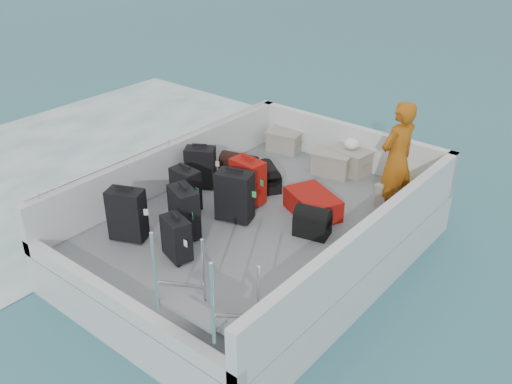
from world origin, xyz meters
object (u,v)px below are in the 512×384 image
(crate_1, at_px, (332,164))
(crate_3, at_px, (397,199))
(suitcase_0, at_px, (127,215))
(crate_0, at_px, (285,142))
(crate_2, at_px, (350,161))
(suitcase_1, at_px, (186,190))
(suitcase_3, at_px, (184,213))
(suitcase_6, at_px, (177,239))
(suitcase_4, at_px, (235,197))
(suitcase_8, at_px, (313,204))
(suitcase_5, at_px, (248,182))
(passenger, at_px, (397,159))
(suitcase_2, at_px, (201,168))

(crate_1, distance_m, crate_3, 1.40)
(suitcase_0, xyz_separation_m, crate_1, (1.02, 3.36, -0.18))
(crate_0, relative_size, crate_2, 0.90)
(suitcase_1, bearing_deg, suitcase_3, -41.77)
(suitcase_0, xyz_separation_m, suitcase_1, (0.02, 1.04, -0.04))
(suitcase_6, height_order, crate_1, suitcase_6)
(suitcase_4, distance_m, suitcase_8, 1.13)
(suitcase_5, distance_m, suitcase_6, 1.68)
(suitcase_1, relative_size, crate_1, 1.08)
(suitcase_0, relative_size, suitcase_3, 1.03)
(suitcase_1, relative_size, crate_0, 1.15)
(suitcase_1, relative_size, suitcase_8, 0.80)
(suitcase_1, relative_size, passenger, 0.39)
(suitcase_5, xyz_separation_m, crate_0, (-0.71, 1.86, -0.17))
(crate_1, distance_m, crate_2, 0.31)
(passenger, bearing_deg, suitcase_3, -21.57)
(crate_3, height_order, passenger, passenger)
(suitcase_0, distance_m, suitcase_4, 1.47)
(suitcase_2, xyz_separation_m, crate_3, (2.68, 1.29, -0.17))
(suitcase_1, height_order, crate_3, suitcase_1)
(crate_0, bearing_deg, suitcase_4, -69.26)
(crate_3, bearing_deg, suitcase_4, -133.25)
(crate_2, distance_m, passenger, 1.51)
(suitcase_1, height_order, passenger, passenger)
(suitcase_8, xyz_separation_m, crate_1, (-0.49, 1.28, 0.02))
(suitcase_6, relative_size, passenger, 0.34)
(suitcase_4, distance_m, crate_1, 2.12)
(crate_2, bearing_deg, crate_1, -125.13)
(suitcase_8, xyz_separation_m, crate_0, (-1.64, 1.53, 0.01))
(suitcase_0, xyz_separation_m, crate_2, (1.20, 3.62, -0.17))
(suitcase_0, distance_m, crate_2, 3.81)
(suitcase_0, xyz_separation_m, suitcase_2, (-0.31, 1.69, -0.04))
(suitcase_1, bearing_deg, suitcase_8, 39.38)
(suitcase_1, xyz_separation_m, crate_2, (1.17, 2.58, -0.13))
(suitcase_2, relative_size, crate_3, 1.24)
(suitcase_3, relative_size, suitcase_8, 0.87)
(suitcase_4, distance_m, suitcase_5, 0.53)
(suitcase_0, height_order, suitcase_2, suitcase_0)
(suitcase_0, height_order, suitcase_6, suitcase_0)
(suitcase_3, bearing_deg, suitcase_4, 91.80)
(passenger, bearing_deg, crate_2, -107.05)
(suitcase_1, bearing_deg, crate_1, 71.04)
(crate_3, bearing_deg, suitcase_5, -145.80)
(suitcase_1, bearing_deg, crate_3, 43.86)
(suitcase_3, xyz_separation_m, suitcase_6, (0.31, -0.44, -0.06))
(suitcase_1, bearing_deg, suitcase_4, 21.55)
(suitcase_4, height_order, crate_3, suitcase_4)
(crate_0, distance_m, crate_1, 1.18)
(crate_0, distance_m, crate_2, 1.33)
(suitcase_8, bearing_deg, suitcase_0, 168.78)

